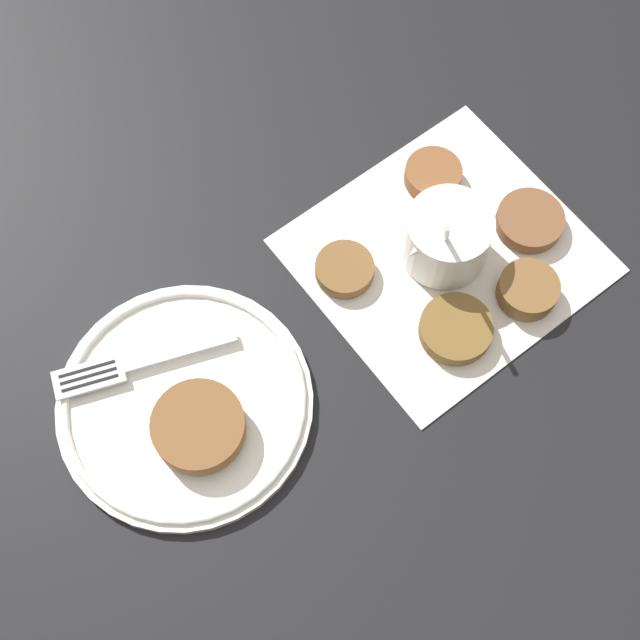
% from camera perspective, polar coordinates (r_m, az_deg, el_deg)
% --- Properties ---
extents(ground_plane, '(4.00, 4.00, 0.00)m').
position_cam_1_polar(ground_plane, '(0.91, 8.34, 5.22)').
color(ground_plane, black).
extents(napkin, '(0.27, 0.25, 0.00)m').
position_cam_1_polar(napkin, '(0.90, 8.02, 4.14)').
color(napkin, silver).
rests_on(napkin, ground_plane).
extents(sauce_bowl, '(0.09, 0.08, 0.13)m').
position_cam_1_polar(sauce_bowl, '(0.88, 8.07, 5.12)').
color(sauce_bowl, white).
rests_on(sauce_bowl, napkin).
extents(fritter_0, '(0.06, 0.06, 0.02)m').
position_cam_1_polar(fritter_0, '(0.93, 7.25, 9.20)').
color(fritter_0, brown).
rests_on(fritter_0, napkin).
extents(fritter_1, '(0.07, 0.07, 0.02)m').
position_cam_1_polar(fritter_1, '(0.86, 8.69, -0.56)').
color(fritter_1, brown).
rests_on(fritter_1, napkin).
extents(fritter_2, '(0.06, 0.06, 0.01)m').
position_cam_1_polar(fritter_2, '(0.88, 1.58, 3.28)').
color(fritter_2, brown).
rests_on(fritter_2, napkin).
extents(fritter_3, '(0.07, 0.07, 0.02)m').
position_cam_1_polar(fritter_3, '(0.93, 13.28, 6.22)').
color(fritter_3, brown).
rests_on(fritter_3, napkin).
extents(fritter_4, '(0.06, 0.06, 0.02)m').
position_cam_1_polar(fritter_4, '(0.89, 13.16, 1.90)').
color(fritter_4, brown).
rests_on(fritter_4, napkin).
extents(serving_plate, '(0.24, 0.24, 0.02)m').
position_cam_1_polar(serving_plate, '(0.84, -8.66, -5.25)').
color(serving_plate, white).
rests_on(serving_plate, ground_plane).
extents(fritter_on_plate, '(0.08, 0.08, 0.02)m').
position_cam_1_polar(fritter_on_plate, '(0.81, -7.78, -6.78)').
color(fritter_on_plate, brown).
rests_on(fritter_on_plate, serving_plate).
extents(fork, '(0.17, 0.08, 0.00)m').
position_cam_1_polar(fork, '(0.85, -12.35, -2.92)').
color(fork, silver).
rests_on(fork, serving_plate).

